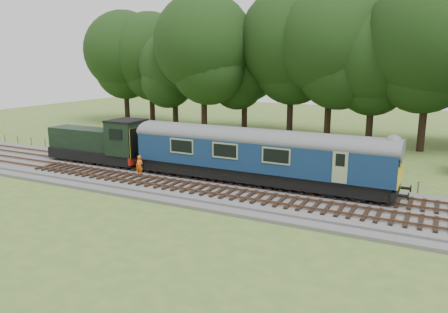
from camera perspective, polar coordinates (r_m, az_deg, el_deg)
The scene contains 9 objects.
ground at distance 29.00m, azimuth 3.24°, elevation -4.89°, with size 120.00×120.00×0.00m, color #456B27.
ballast at distance 28.95m, azimuth 3.24°, elevation -4.56°, with size 70.00×7.00×0.35m, color #4C4C4F.
track_north at distance 30.12m, azimuth 4.32°, elevation -3.42°, with size 67.20×2.40×0.21m.
track_south at distance 27.48m, azimuth 1.90°, elevation -4.96°, with size 67.20×2.40×0.21m.
fence at distance 33.01m, azimuth 6.38°, elevation -2.78°, with size 64.00×0.12×1.00m, color #6B6054, non-canonical shape.
tree_line at distance 49.42m, azimuth 13.55°, elevation 2.06°, with size 70.00×8.00×18.00m, color black, non-canonical shape.
dmu_railcar at distance 29.57m, azimuth 4.50°, elevation 0.65°, with size 18.05×2.86×3.88m.
shunter_loco at distance 37.17m, azimuth -15.78°, elevation 1.67°, with size 8.92×2.60×3.38m.
worker at distance 32.26m, azimuth -10.99°, elevation -1.23°, with size 0.57×0.37×1.56m, color #FC5F0D.
Camera 1 is at (11.03, -25.38, 8.65)m, focal length 35.00 mm.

